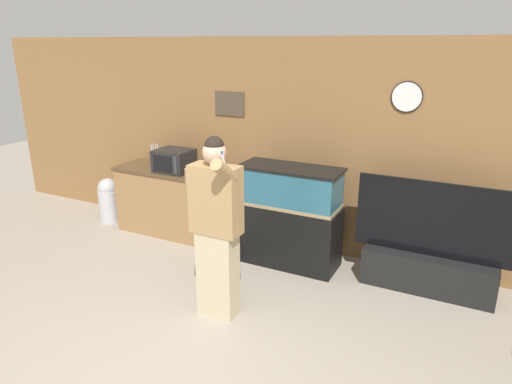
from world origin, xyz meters
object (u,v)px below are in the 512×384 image
(person_standing, at_px, (215,226))
(counter_island, at_px, (175,202))
(knife_block, at_px, (154,158))
(tv_on_stand, at_px, (429,259))
(microwave, at_px, (174,160))
(aquarium_on_stand, at_px, (289,216))
(trash_bin, at_px, (109,200))

(person_standing, bearing_deg, counter_island, 137.40)
(knife_block, height_order, tv_on_stand, knife_block)
(microwave, bearing_deg, person_standing, -42.97)
(aquarium_on_stand, bearing_deg, tv_on_stand, 3.70)
(person_standing, height_order, trash_bin, person_standing)
(microwave, distance_m, person_standing, 2.03)
(microwave, bearing_deg, trash_bin, -178.17)
(aquarium_on_stand, bearing_deg, trash_bin, 179.22)
(counter_island, bearing_deg, knife_block, 177.48)
(person_standing, relative_size, trash_bin, 2.68)
(knife_block, bearing_deg, person_standing, -37.72)
(tv_on_stand, bearing_deg, aquarium_on_stand, -176.30)
(knife_block, xyz_separation_m, person_standing, (1.86, -1.44, -0.11))
(counter_island, relative_size, aquarium_on_stand, 1.38)
(knife_block, bearing_deg, tv_on_stand, -0.49)
(counter_island, relative_size, knife_block, 5.06)
(knife_block, bearing_deg, microwave, -8.37)
(counter_island, height_order, knife_block, knife_block)
(counter_island, bearing_deg, person_standing, -42.60)
(aquarium_on_stand, distance_m, person_standing, 1.36)
(microwave, relative_size, aquarium_on_stand, 0.39)
(tv_on_stand, xyz_separation_m, trash_bin, (-4.44, -0.06, -0.01))
(knife_block, bearing_deg, trash_bin, -173.54)
(tv_on_stand, relative_size, trash_bin, 2.45)
(aquarium_on_stand, height_order, trash_bin, aquarium_on_stand)
(counter_island, relative_size, microwave, 3.56)
(trash_bin, bearing_deg, microwave, 1.83)
(counter_island, bearing_deg, aquarium_on_stand, -3.90)
(counter_island, bearing_deg, tv_on_stand, -0.30)
(aquarium_on_stand, bearing_deg, knife_block, 176.31)
(microwave, distance_m, trash_bin, 1.40)
(tv_on_stand, height_order, trash_bin, tv_on_stand)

